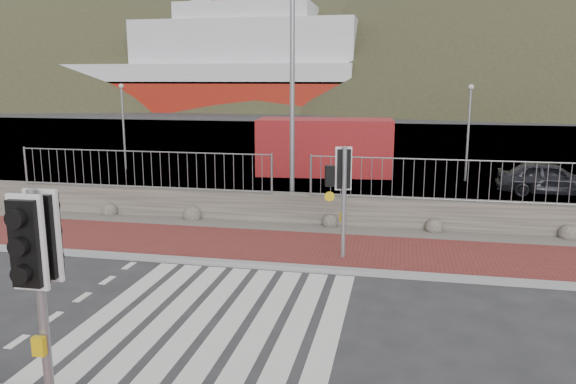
% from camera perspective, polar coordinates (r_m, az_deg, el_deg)
% --- Properties ---
extents(ground, '(220.00, 220.00, 0.00)m').
position_cam_1_polar(ground, '(10.65, -7.36, -12.78)').
color(ground, '#28282B').
rests_on(ground, ground).
extents(sidewalk_far, '(40.00, 3.00, 0.08)m').
position_cam_1_polar(sidewalk_far, '(14.69, -1.70, -5.64)').
color(sidewalk_far, maroon).
rests_on(sidewalk_far, ground).
extents(kerb_far, '(40.00, 0.25, 0.12)m').
position_cam_1_polar(kerb_far, '(13.30, -3.18, -7.45)').
color(kerb_far, gray).
rests_on(kerb_far, ground).
extents(zebra_crossing, '(4.62, 5.60, 0.01)m').
position_cam_1_polar(zebra_crossing, '(10.64, -7.36, -12.75)').
color(zebra_crossing, silver).
rests_on(zebra_crossing, ground).
extents(gravel_strip, '(40.00, 1.50, 0.06)m').
position_cam_1_polar(gravel_strip, '(16.57, -0.12, -3.68)').
color(gravel_strip, '#59544C').
rests_on(gravel_strip, ground).
extents(stone_wall, '(40.00, 0.60, 0.90)m').
position_cam_1_polar(stone_wall, '(17.23, 0.41, -1.66)').
color(stone_wall, '#4D4740').
rests_on(stone_wall, ground).
extents(railing, '(18.07, 0.07, 1.22)m').
position_cam_1_polar(railing, '(16.82, 0.32, 2.78)').
color(railing, gray).
rests_on(railing, stone_wall).
extents(quay, '(120.00, 40.00, 0.50)m').
position_cam_1_polar(quay, '(37.46, 6.50, 4.68)').
color(quay, '#4C4C4F').
rests_on(quay, ground).
extents(water, '(220.00, 50.00, 0.05)m').
position_cam_1_polar(water, '(72.27, 8.99, 7.83)').
color(water, '#3F4C54').
rests_on(water, ground).
extents(ferry, '(50.00, 16.00, 20.00)m').
position_cam_1_polar(ferry, '(81.96, -8.59, 12.00)').
color(ferry, maroon).
rests_on(ferry, ground).
extents(hills_backdrop, '(254.00, 90.00, 100.00)m').
position_cam_1_polar(hills_backdrop, '(100.92, 13.09, -4.64)').
color(hills_backdrop, '#2F331E').
rests_on(hills_backdrop, ground).
extents(traffic_signal_near, '(0.45, 0.28, 3.08)m').
position_cam_1_polar(traffic_signal_near, '(7.42, -24.07, -6.16)').
color(traffic_signal_near, gray).
rests_on(traffic_signal_near, ground).
extents(traffic_signal_far, '(0.69, 0.38, 2.79)m').
position_cam_1_polar(traffic_signal_far, '(13.39, 5.58, 1.40)').
color(traffic_signal_far, gray).
rests_on(traffic_signal_far, ground).
extents(streetlight, '(1.85, 0.24, 8.75)m').
position_cam_1_polar(streetlight, '(17.58, 0.93, 13.29)').
color(streetlight, gray).
rests_on(streetlight, ground).
extents(shipping_container, '(6.31, 3.06, 2.55)m').
position_cam_1_polar(shipping_container, '(26.05, 3.76, 4.62)').
color(shipping_container, maroon).
rests_on(shipping_container, ground).
extents(car_a, '(3.84, 1.73, 1.28)m').
position_cam_1_polar(car_a, '(23.51, 24.98, 1.27)').
color(car_a, black).
rests_on(car_a, ground).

